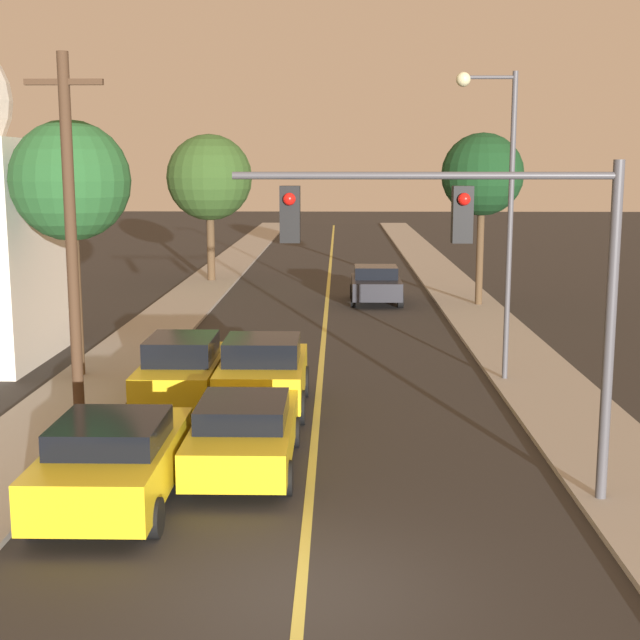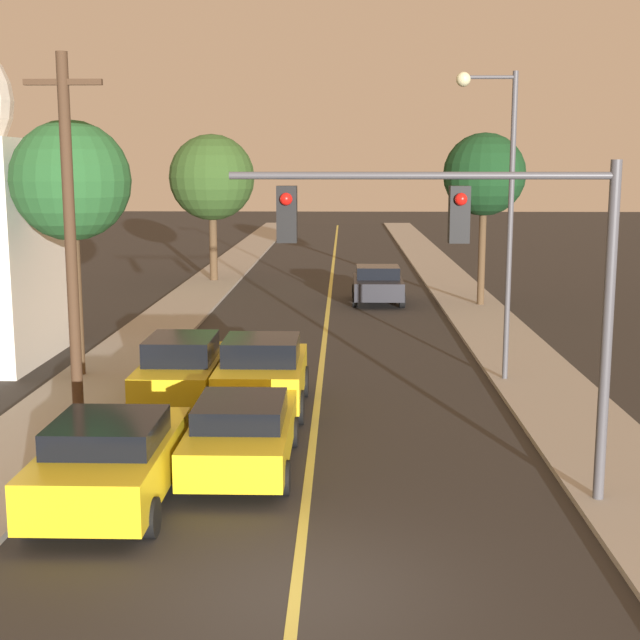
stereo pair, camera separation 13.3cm
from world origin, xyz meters
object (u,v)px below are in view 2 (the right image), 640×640
at_px(car_outer_lane_front, 111,459).
at_px(tree_right_near, 484,175).
at_px(car_outer_lane_second, 183,368).
at_px(traffic_signal_mast, 478,255).
at_px(tree_left_near, 71,182).
at_px(car_near_lane_second, 262,372).
at_px(utility_pole_left, 70,236).
at_px(streetlamp_right, 499,189).
at_px(tree_left_far, 212,178).
at_px(car_near_lane_front, 242,432).
at_px(car_far_oncoming, 378,284).

bearing_deg(car_outer_lane_front, tree_right_near, 66.44).
xyz_separation_m(car_outer_lane_second, traffic_signal_mast, (5.99, -6.45, 3.36)).
relative_size(car_outer_lane_second, tree_left_near, 0.65).
distance_m(car_near_lane_second, utility_pole_left, 5.27).
bearing_deg(streetlamp_right, car_outer_lane_front, -131.62).
distance_m(utility_pole_left, tree_left_far, 24.43).
bearing_deg(car_near_lane_front, car_outer_lane_front, -136.89).
bearing_deg(car_far_oncoming, tree_left_far, -39.78).
bearing_deg(tree_left_near, utility_pole_left, -73.67).
relative_size(car_near_lane_front, traffic_signal_mast, 0.70).
height_order(streetlamp_right, tree_left_far, streetlamp_right).
distance_m(car_near_lane_front, utility_pole_left, 5.72).
relative_size(streetlamp_right, tree_right_near, 1.15).
bearing_deg(traffic_signal_mast, car_near_lane_front, 157.91).
xyz_separation_m(car_near_lane_front, car_far_oncoming, (3.27, 20.50, 0.06)).
bearing_deg(tree_left_far, streetlamp_right, -63.04).
distance_m(car_far_oncoming, streetlamp_right, 14.50).
distance_m(streetlamp_right, tree_left_near, 10.92).
distance_m(utility_pole_left, tree_right_near, 20.36).
xyz_separation_m(car_outer_lane_front, traffic_signal_mast, (5.99, 0.21, 3.38)).
relative_size(tree_left_near, tree_right_near, 0.98).
relative_size(car_near_lane_front, tree_left_near, 0.65).
distance_m(car_near_lane_second, traffic_signal_mast, 7.74).
bearing_deg(utility_pole_left, traffic_signal_mast, -27.88).
distance_m(car_far_oncoming, tree_left_far, 10.89).
height_order(car_near_lane_front, tree_right_near, tree_right_near).
distance_m(car_outer_lane_front, tree_left_near, 10.43).
distance_m(tree_left_far, tree_right_near, 13.92).
distance_m(utility_pole_left, tree_left_near, 4.86).
relative_size(car_far_oncoming, streetlamp_right, 0.49).
xyz_separation_m(car_near_lane_front, tree_right_near, (7.34, 19.51, 4.51)).
relative_size(car_outer_lane_second, car_far_oncoming, 1.12).
height_order(streetlamp_right, tree_right_near, streetlamp_right).
xyz_separation_m(car_outer_lane_front, car_outer_lane_second, (-0.00, 6.67, 0.02)).
bearing_deg(traffic_signal_mast, tree_right_near, 81.07).
xyz_separation_m(car_near_lane_front, streetlamp_right, (5.76, 6.86, 4.29)).
bearing_deg(streetlamp_right, car_outer_lane_second, -165.23).
height_order(car_outer_lane_front, car_far_oncoming, car_outer_lane_front).
bearing_deg(streetlamp_right, utility_pole_left, -155.62).
relative_size(car_near_lane_second, traffic_signal_mast, 0.62).
xyz_separation_m(car_far_oncoming, tree_right_near, (4.07, -0.99, 4.45)).
bearing_deg(traffic_signal_mast, car_far_oncoming, 91.94).
height_order(utility_pole_left, tree_left_near, utility_pole_left).
bearing_deg(utility_pole_left, streetlamp_right, 24.38).
relative_size(car_near_lane_second, utility_pole_left, 0.49).
bearing_deg(car_near_lane_second, tree_left_far, 101.02).
xyz_separation_m(car_near_lane_second, tree_right_near, (7.34, 15.40, 4.34)).
bearing_deg(tree_left_near, car_outer_lane_second, -35.23).
relative_size(car_near_lane_front, tree_right_near, 0.64).
xyz_separation_m(car_near_lane_front, car_near_lane_second, (0.00, 4.11, 0.17)).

